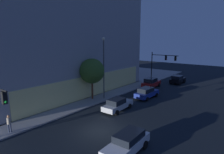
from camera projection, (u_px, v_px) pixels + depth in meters
name	position (u px, v px, depth m)	size (l,w,h in m)	color
ground_plane	(100.00, 131.00, 18.97)	(120.00, 120.00, 0.00)	black
modern_building	(47.00, 33.00, 35.49)	(28.43, 23.27, 20.30)	#4C4C51
traffic_light_far_corner	(161.00, 62.00, 38.68)	(0.33, 5.52, 6.16)	black
street_lamp_sidewalk	(104.00, 61.00, 28.06)	(0.44, 0.44, 9.00)	#454545
sidewalk_tree	(92.00, 71.00, 28.08)	(3.65, 3.65, 6.00)	brown
pedestrian_waiting	(9.00, 122.00, 18.21)	(0.36, 0.36, 1.71)	#2D3851
car_white	(127.00, 143.00, 15.11)	(4.83, 2.13, 1.62)	silver
car_silver	(117.00, 104.00, 24.32)	(4.73, 2.06, 1.59)	#B7BABF
car_blue	(147.00, 93.00, 29.54)	(4.63, 2.13, 1.64)	navy
car_red	(151.00, 83.00, 36.08)	(4.72, 2.29, 1.80)	maroon
car_black	(178.00, 79.00, 39.39)	(4.14, 2.20, 1.66)	black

